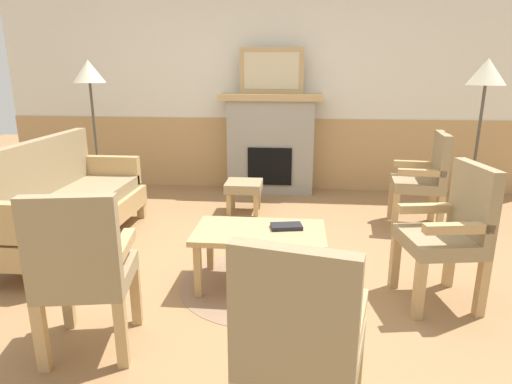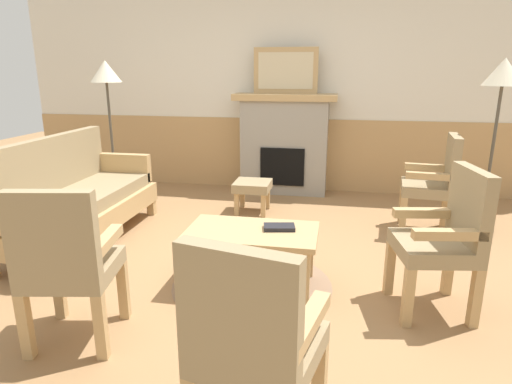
# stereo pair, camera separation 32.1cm
# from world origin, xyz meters

# --- Properties ---
(ground_plane) EXTENTS (14.00, 14.00, 0.00)m
(ground_plane) POSITION_xyz_m (0.00, 0.00, 0.00)
(ground_plane) COLOR #997047
(wall_back) EXTENTS (7.20, 0.14, 2.70)m
(wall_back) POSITION_xyz_m (0.00, 2.60, 1.31)
(wall_back) COLOR silver
(wall_back) RESTS_ON ground_plane
(fireplace) EXTENTS (1.30, 0.44, 1.28)m
(fireplace) POSITION_xyz_m (0.00, 2.35, 0.65)
(fireplace) COLOR gray
(fireplace) RESTS_ON ground_plane
(framed_picture) EXTENTS (0.80, 0.04, 0.56)m
(framed_picture) POSITION_xyz_m (0.00, 2.35, 1.56)
(framed_picture) COLOR tan
(framed_picture) RESTS_ON fireplace
(couch) EXTENTS (0.70, 1.80, 0.98)m
(couch) POSITION_xyz_m (-1.69, 0.30, 0.40)
(couch) COLOR tan
(couch) RESTS_ON ground_plane
(coffee_table) EXTENTS (0.96, 0.56, 0.44)m
(coffee_table) POSITION_xyz_m (0.09, -0.28, 0.39)
(coffee_table) COLOR tan
(coffee_table) RESTS_ON ground_plane
(round_rug) EXTENTS (1.21, 1.21, 0.01)m
(round_rug) POSITION_xyz_m (0.09, -0.28, 0.00)
(round_rug) COLOR #896B51
(round_rug) RESTS_ON ground_plane
(book_on_table) EXTENTS (0.25, 0.17, 0.03)m
(book_on_table) POSITION_xyz_m (0.28, -0.23, 0.46)
(book_on_table) COLOR black
(book_on_table) RESTS_ON coffee_table
(footstool) EXTENTS (0.40, 0.40, 0.36)m
(footstool) POSITION_xyz_m (-0.24, 1.43, 0.28)
(footstool) COLOR tan
(footstool) RESTS_ON ground_plane
(armchair_near_fireplace) EXTENTS (0.55, 0.55, 0.98)m
(armchair_near_fireplace) POSITION_xyz_m (1.40, -0.39, 0.54)
(armchair_near_fireplace) COLOR tan
(armchair_near_fireplace) RESTS_ON ground_plane
(armchair_by_window_left) EXTENTS (0.53, 0.53, 0.98)m
(armchair_by_window_left) POSITION_xyz_m (1.64, 1.13, 0.54)
(armchair_by_window_left) COLOR tan
(armchair_by_window_left) RESTS_ON ground_plane
(armchair_front_left) EXTENTS (0.56, 0.56, 0.98)m
(armchair_front_left) POSITION_xyz_m (-0.80, -1.20, 0.54)
(armchair_front_left) COLOR tan
(armchair_front_left) RESTS_ON ground_plane
(armchair_front_center) EXTENTS (0.58, 0.58, 0.98)m
(armchair_front_center) POSITION_xyz_m (0.38, -1.74, 0.54)
(armchair_front_center) COLOR tan
(armchair_front_center) RESTS_ON ground_plane
(floor_lamp_by_couch) EXTENTS (0.36, 0.36, 1.68)m
(floor_lamp_by_couch) POSITION_xyz_m (-2.03, 1.64, 1.45)
(floor_lamp_by_couch) COLOR #332D28
(floor_lamp_by_couch) RESTS_ON ground_plane
(floor_lamp_by_chairs) EXTENTS (0.36, 0.36, 1.68)m
(floor_lamp_by_chairs) POSITION_xyz_m (2.14, 1.26, 1.45)
(floor_lamp_by_chairs) COLOR #332D28
(floor_lamp_by_chairs) RESTS_ON ground_plane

